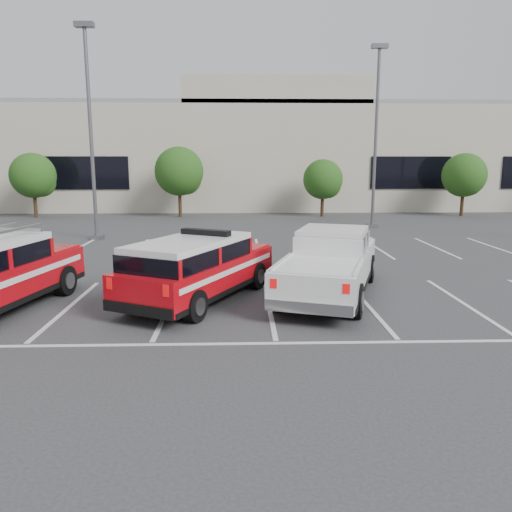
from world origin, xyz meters
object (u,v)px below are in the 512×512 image
at_px(tree_right, 465,177).
at_px(white_pickup, 330,269).
at_px(light_pole_mid, 376,138).
at_px(fire_chief_suv, 198,273).
at_px(tree_mid_right, 324,181).
at_px(tree_left, 35,177).
at_px(light_pole_left, 91,133).
at_px(convention_building, 251,151).
at_px(tree_mid_left, 181,173).

bearing_deg(tree_right, white_pickup, -122.33).
bearing_deg(light_pole_mid, fire_chief_suv, -120.21).
bearing_deg(tree_mid_right, tree_left, 180.00).
relative_size(tree_mid_right, fire_chief_suv, 0.68).
relative_size(tree_mid_right, tree_right, 0.90).
relative_size(tree_right, light_pole_left, 0.43).
xyz_separation_m(light_pole_mid, white_pickup, (-5.16, -14.89, -4.43)).
height_order(light_pole_mid, fire_chief_suv, light_pole_mid).
relative_size(convention_building, tree_left, 13.58).
distance_m(tree_mid_left, light_pole_mid, 13.53).
distance_m(light_pole_left, fire_chief_suv, 13.62).
distance_m(light_pole_left, light_pole_mid, 15.52).
relative_size(convention_building, fire_chief_suv, 10.17).
xyz_separation_m(tree_mid_left, tree_mid_right, (10.00, -0.00, -0.54)).
xyz_separation_m(convention_building, tree_right, (14.91, -9.82, -1.95)).
distance_m(light_pole_mid, fire_chief_suv, 18.34).
distance_m(convention_building, tree_left, 18.11).
height_order(tree_mid_right, fire_chief_suv, tree_mid_right).
xyz_separation_m(tree_mid_right, fire_chief_suv, (-7.05, -21.44, -1.70)).
relative_size(tree_mid_left, fire_chief_suv, 0.82).
height_order(convention_building, light_pole_left, convention_building).
bearing_deg(white_pickup, tree_mid_left, 126.67).
bearing_deg(fire_chief_suv, tree_mid_right, 98.53).
height_order(fire_chief_suv, white_pickup, fire_chief_suv).
distance_m(tree_left, tree_mid_left, 10.00).
xyz_separation_m(convention_building, tree_mid_left, (-5.09, -9.82, -1.68)).
xyz_separation_m(tree_mid_right, tree_right, (10.00, 0.00, 0.27)).
distance_m(tree_mid_left, fire_chief_suv, 21.75).
xyz_separation_m(tree_left, fire_chief_suv, (12.95, -21.44, -1.97)).
height_order(light_pole_left, white_pickup, light_pole_left).
height_order(light_pole_mid, white_pickup, light_pole_mid).
height_order(tree_left, white_pickup, tree_left).
bearing_deg(tree_mid_right, convention_building, 116.57).
height_order(tree_left, light_pole_left, light_pole_left).
bearing_deg(light_pole_mid, tree_mid_left, 153.08).
bearing_deg(tree_left, light_pole_mid, -15.43).
height_order(light_pole_left, light_pole_mid, same).
xyz_separation_m(convention_building, white_pickup, (1.66, -30.75, -3.96)).
height_order(tree_left, tree_mid_left, tree_mid_left).
relative_size(tree_left, light_pole_mid, 0.43).
bearing_deg(tree_right, tree_left, 180.00).
bearing_deg(light_pole_left, convention_building, 67.61).
xyz_separation_m(tree_mid_right, light_pole_mid, (1.91, -6.05, 2.68)).
bearing_deg(tree_left, convention_building, 33.05).
bearing_deg(convention_building, fire_chief_suv, -93.93).
relative_size(tree_mid_right, white_pickup, 0.61).
bearing_deg(tree_mid_left, light_pole_mid, -26.92).
distance_m(tree_mid_right, fire_chief_suv, 22.63).
xyz_separation_m(convention_building, light_pole_mid, (6.82, -15.86, 0.47)).
xyz_separation_m(tree_mid_left, tree_right, (20.00, -0.00, -0.27)).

